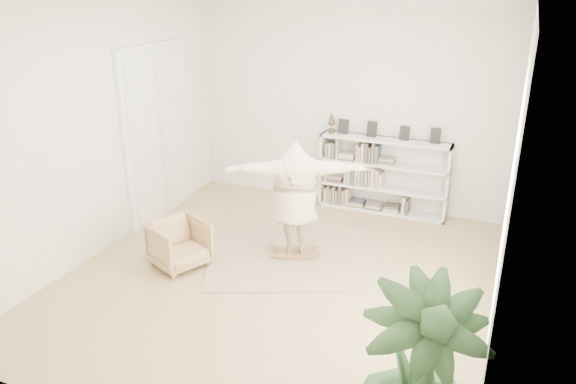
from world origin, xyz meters
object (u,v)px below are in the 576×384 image
object	(u,v)px
rocker_board	(295,253)
person	(295,196)
bookshelf	(383,176)
armchair	(179,244)

from	to	relation	value
rocker_board	person	distance (m)	0.89
bookshelf	rocker_board	bearing A→B (deg)	-109.01
rocker_board	person	size ratio (longest dim) A/B	0.28
bookshelf	person	bearing A→B (deg)	-109.01
armchair	bookshelf	bearing A→B (deg)	-10.08
rocker_board	bookshelf	bearing A→B (deg)	47.38
rocker_board	person	xyz separation A→B (m)	(0.00, -0.00, 0.89)
armchair	rocker_board	size ratio (longest dim) A/B	1.29
bookshelf	person	distance (m)	2.32
armchair	rocker_board	xyz separation A→B (m)	(1.42, 0.85, -0.26)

